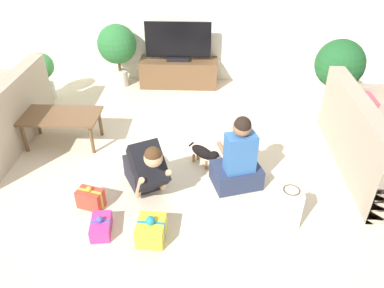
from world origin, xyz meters
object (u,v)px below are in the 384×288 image
at_px(sofa_right, 377,144).
at_px(gift_box_b, 151,230).
at_px(coffee_table, 61,118).
at_px(dog, 205,153).
at_px(potted_plant_corner_right, 339,67).
at_px(tv_console, 179,73).
at_px(person_kneeling, 146,168).
at_px(gift_box_a, 101,226).
at_px(gift_bag_a, 288,208).
at_px(potted_plant_back_left, 117,46).
at_px(potted_plant_corner_left, 42,72).
at_px(person_sitting, 238,161).
at_px(gift_box_c, 91,198).
at_px(tv, 178,44).

relative_size(sofa_right, gift_box_b, 6.32).
relative_size(coffee_table, dog, 2.57).
bearing_deg(potted_plant_corner_right, tv_console, 159.76).
xyz_separation_m(sofa_right, tv_console, (-2.52, 2.23, -0.08)).
bearing_deg(person_kneeling, tv_console, 58.72).
relative_size(tv_console, dog, 3.40).
height_order(tv_console, dog, tv_console).
height_order(dog, gift_box_b, gift_box_b).
xyz_separation_m(sofa_right, person_kneeling, (-2.66, -0.61, 0.02)).
bearing_deg(potted_plant_corner_right, gift_box_a, -138.09).
bearing_deg(coffee_table, sofa_right, -4.95).
relative_size(dog, gift_bag_a, 0.86).
bearing_deg(person_kneeling, potted_plant_corner_right, 9.69).
distance_m(sofa_right, potted_plant_back_left, 4.16).
relative_size(sofa_right, potted_plant_corner_left, 2.69).
xyz_separation_m(gift_box_a, gift_bag_a, (1.82, 0.19, 0.14)).
distance_m(coffee_table, person_sitting, 2.36).
distance_m(sofa_right, gift_box_a, 3.27).
bearing_deg(tv_console, potted_plant_corner_right, -20.24).
height_order(potted_plant_back_left, gift_box_a, potted_plant_back_left).
relative_size(potted_plant_corner_right, gift_box_c, 3.73).
relative_size(coffee_table, potted_plant_back_left, 0.94).
xyz_separation_m(tv, gift_box_c, (-0.71, -3.10, -0.63)).
distance_m(potted_plant_corner_right, gift_box_b, 3.61).
bearing_deg(person_kneeling, gift_box_b, -106.94).
relative_size(gift_box_b, gift_bag_a, 0.72).
distance_m(potted_plant_back_left, gift_box_c, 3.12).
bearing_deg(gift_box_c, gift_box_b, -31.06).
bearing_deg(coffee_table, person_sitting, -19.23).
bearing_deg(potted_plant_back_left, dog, -56.83).
height_order(person_sitting, gift_bag_a, person_sitting).
distance_m(sofa_right, person_sitting, 1.72).
height_order(sofa_right, gift_box_a, sofa_right).
bearing_deg(gift_box_a, gift_box_c, 118.66).
height_order(coffee_table, person_kneeling, person_kneeling).
bearing_deg(potted_plant_corner_right, sofa_right, -83.81).
xyz_separation_m(tv_console, tv, (0.00, 0.00, 0.51)).
xyz_separation_m(potted_plant_corner_right, gift_box_a, (-2.88, -2.58, -0.65)).
bearing_deg(coffee_table, tv, 54.00).
xyz_separation_m(person_kneeling, dog, (0.63, 0.52, -0.15)).
bearing_deg(gift_box_c, person_kneeling, 24.70).
height_order(tv_console, tv, tv).
bearing_deg(tv_console, dog, -78.23).
bearing_deg(person_kneeling, sofa_right, -15.52).
bearing_deg(person_sitting, person_kneeling, -7.94).
relative_size(potted_plant_corner_right, dog, 2.91).
relative_size(potted_plant_corner_right, person_sitting, 1.24).
bearing_deg(dog, potted_plant_corner_left, 97.74).
bearing_deg(person_sitting, tv, -89.72).
height_order(coffee_table, gift_box_c, coffee_table).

